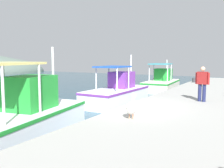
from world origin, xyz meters
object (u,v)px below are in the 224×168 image
Objects in this scene: fishing_boat_fourth at (162,83)px; pelican at (132,107)px; fishing_boat_second at (19,119)px; fisherman_standing at (202,82)px; fishing_boat_third at (117,93)px; mooring_bollard_second at (194,80)px.

fishing_boat_fourth is 5.41× the size of pelican.
fisherman_standing is at bearing -38.25° from fishing_boat_second.
fishing_boat_second reaches higher than fishing_boat_third.
mooring_bollard_second is (0.47, -2.62, 0.34)m from fishing_boat_fourth.
mooring_bollard_second is at bearing -9.87° from fishing_boat_second.
fishing_boat_second is 6.57× the size of pelican.
fishing_boat_third reaches higher than fishing_boat_fourth.
fishing_boat_second reaches higher than pelican.
mooring_bollard_second is (9.20, 2.22, -0.71)m from fisherman_standing.
mooring_bollard_second is at bearing -20.50° from fishing_boat_third.
fishing_boat_second reaches higher than fisherman_standing.
fishing_boat_fourth is at bearing -2.62° from fishing_boat_third.
pelican is at bearing 162.80° from fisherman_standing.
fishing_boat_third is 5.44m from fisherman_standing.
pelican is (-5.87, -3.77, 0.52)m from fishing_boat_third.
fisherman_standing is 9.49m from mooring_bollard_second.
fishing_boat_second is at bearing 179.74° from fishing_boat_fourth.
fishing_boat_second reaches higher than fishing_boat_fourth.
fishing_boat_fourth is 2.68m from mooring_bollard_second.
fishing_boat_second is 3.89m from pelican.
pelican reaches higher than mooring_bollard_second.
fishing_boat_third is 5.50× the size of pelican.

